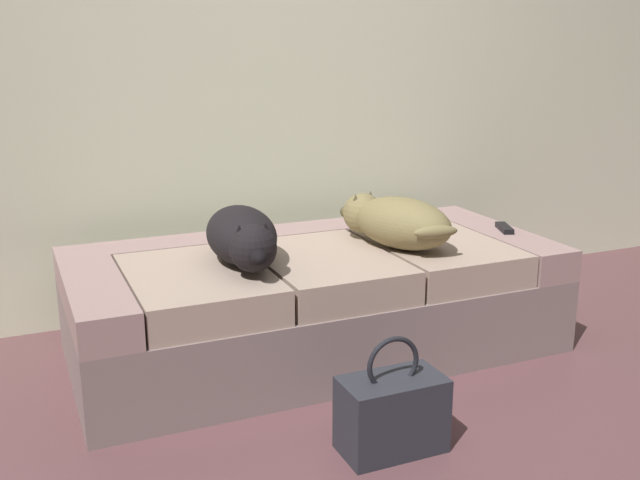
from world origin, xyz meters
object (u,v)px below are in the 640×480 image
object	(u,v)px
dog_dark	(243,237)
handbag	(392,413)
couch	(315,300)
tv_remote	(504,228)
dog_tan	(395,221)

from	to	relation	value
dog_dark	handbag	distance (m)	0.87
couch	tv_remote	bearing A→B (deg)	-3.79
dog_tan	tv_remote	size ratio (longest dim) A/B	3.86
tv_remote	handbag	distance (m)	1.26
couch	dog_dark	size ratio (longest dim) A/B	3.16
dog_dark	tv_remote	xyz separation A→B (m)	(1.20, 0.02, -0.09)
dog_dark	handbag	bearing A→B (deg)	-72.43
dog_dark	tv_remote	distance (m)	1.20
tv_remote	handbag	world-z (taller)	tv_remote
couch	dog_tan	bearing A→B (deg)	-15.55
couch	dog_tan	distance (m)	0.46
dog_tan	dog_dark	bearing A→B (deg)	179.18
dog_dark	handbag	size ratio (longest dim) A/B	1.61
dog_dark	tv_remote	bearing A→B (deg)	0.96
couch	tv_remote	world-z (taller)	tv_remote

